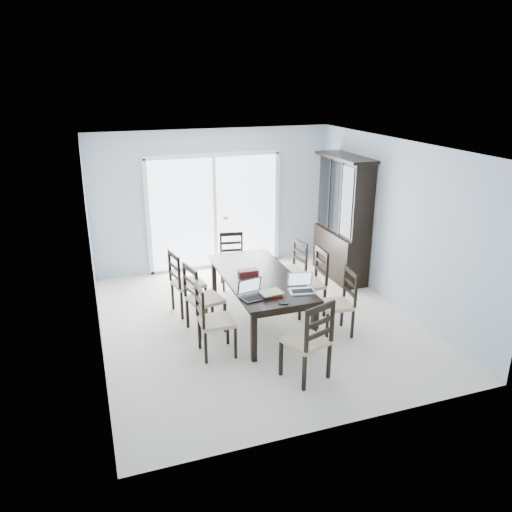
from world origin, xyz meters
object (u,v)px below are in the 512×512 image
(laptop_silver, at_px, (302,288))
(chair_end_near, at_px, (312,333))
(dining_table, at_px, (259,280))
(chair_right_near, at_px, (343,295))
(chair_left_mid, at_px, (198,292))
(chair_end_far, at_px, (232,254))
(laptop_dark, at_px, (255,294))
(cell_phone, at_px, (284,303))
(chair_left_far, at_px, (182,276))
(chair_left_near, at_px, (209,313))
(game_box, at_px, (248,272))
(chair_right_mid, at_px, (314,275))
(china_hutch, at_px, (343,220))
(hot_tub, at_px, (179,231))
(chair_right_far, at_px, (295,262))

(laptop_silver, bearing_deg, chair_end_near, -96.62)
(dining_table, height_order, chair_right_near, chair_right_near)
(chair_left_mid, relative_size, chair_end_far, 1.10)
(laptop_dark, relative_size, laptop_silver, 0.99)
(cell_phone, bearing_deg, chair_left_far, 150.25)
(chair_left_near, height_order, laptop_silver, chair_left_near)
(chair_left_far, xyz_separation_m, game_box, (0.87, -0.58, 0.17))
(dining_table, distance_m, chair_right_mid, 0.92)
(chair_end_near, relative_size, laptop_dark, 3.18)
(china_hutch, height_order, chair_end_far, china_hutch)
(china_hutch, relative_size, chair_left_near, 1.90)
(chair_end_far, bearing_deg, china_hutch, -177.26)
(china_hutch, height_order, cell_phone, china_hutch)
(chair_left_near, height_order, chair_left_far, chair_left_far)
(laptop_dark, xyz_separation_m, hot_tub, (-0.21, 4.16, -0.32))
(chair_right_near, xyz_separation_m, chair_right_mid, (-0.08, 0.74, 0.04))
(chair_right_far, distance_m, cell_phone, 2.03)
(chair_right_mid, height_order, laptop_dark, chair_right_mid)
(chair_right_near, height_order, game_box, chair_right_near)
(chair_left_near, distance_m, chair_left_mid, 0.66)
(cell_phone, xyz_separation_m, game_box, (-0.11, 1.09, 0.03))
(game_box, bearing_deg, dining_table, -35.37)
(chair_end_near, height_order, chair_end_far, chair_end_near)
(chair_right_far, bearing_deg, chair_end_far, 40.88)
(laptop_dark, bearing_deg, china_hutch, 29.62)
(chair_left_far, bearing_deg, chair_left_near, -6.37)
(laptop_silver, relative_size, hot_tub, 0.18)
(hot_tub, bearing_deg, chair_left_far, -99.74)
(china_hutch, relative_size, chair_left_mid, 1.85)
(chair_left_near, xyz_separation_m, chair_right_far, (1.83, 1.45, -0.05))
(chair_right_near, xyz_separation_m, chair_end_near, (-0.92, -0.95, 0.05))
(chair_end_far, bearing_deg, game_box, 92.85)
(chair_right_near, relative_size, laptop_dark, 2.91)
(chair_right_far, bearing_deg, chair_end_near, 151.06)
(dining_table, bearing_deg, chair_end_far, 88.56)
(chair_left_near, relative_size, chair_left_far, 0.99)
(chair_right_far, relative_size, game_box, 3.74)
(chair_left_near, relative_size, chair_end_far, 1.07)
(chair_right_mid, bearing_deg, chair_end_far, 34.17)
(chair_right_near, xyz_separation_m, laptop_dark, (-1.31, -0.03, 0.22))
(cell_phone, bearing_deg, chair_left_near, -170.86)
(chair_right_far, distance_m, game_box, 1.27)
(chair_left_near, xyz_separation_m, chair_right_near, (1.91, -0.03, -0.03))
(chair_right_mid, relative_size, chair_end_far, 1.09)
(chair_left_near, relative_size, laptop_silver, 3.02)
(chair_left_mid, xyz_separation_m, chair_right_mid, (1.81, 0.05, -0.00))
(dining_table, relative_size, hot_tub, 1.03)
(dining_table, bearing_deg, game_box, 144.63)
(chair_left_near, height_order, chair_left_mid, chair_left_mid)
(game_box, relative_size, hot_tub, 0.13)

